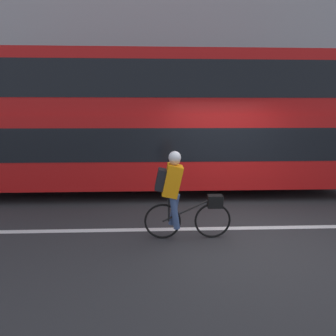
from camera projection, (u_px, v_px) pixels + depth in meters
The scene contains 8 objects.
ground_plane at pixel (242, 234), 4.87m from camera, with size 80.00×80.00×0.00m, color #2D2D30.
road_center_line at pixel (239, 228), 5.10m from camera, with size 50.00×0.14×0.01m, color silver.
sidewalk_curb at pixel (197, 168), 10.57m from camera, with size 60.00×2.02×0.11m.
building_facade at pixel (195, 60), 10.83m from camera, with size 60.00×0.30×8.79m.
bus at pixel (146, 119), 7.29m from camera, with size 11.20×2.53×3.65m.
cyclist_on_bike at pixel (179, 192), 4.53m from camera, with size 1.54×0.32×1.58m.
trash_bin at pixel (155, 156), 10.31m from camera, with size 0.46×0.46×0.88m.
street_sign_post at pixel (100, 133), 10.04m from camera, with size 0.36×0.09×2.44m.
Camera 1 is at (-1.55, -4.47, 2.18)m, focal length 28.00 mm.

